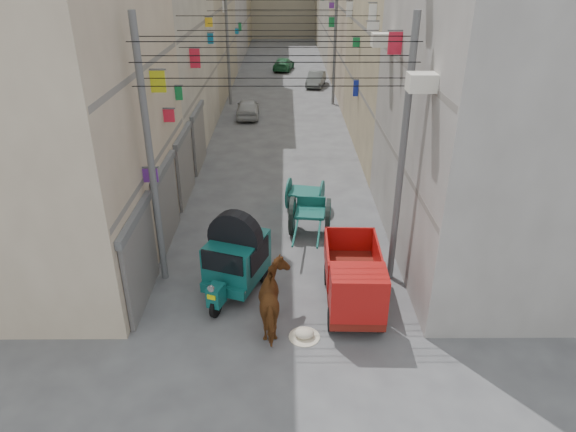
{
  "coord_description": "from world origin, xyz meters",
  "views": [
    {
      "loc": [
        0.26,
        -7.84,
        9.13
      ],
      "look_at": [
        0.34,
        6.5,
        1.94
      ],
      "focal_mm": 32.0,
      "sensor_mm": 36.0,
      "label": 1
    }
  ],
  "objects_px": {
    "mini_truck": "(354,287)",
    "distant_car_grey": "(316,79)",
    "tonga_cart": "(310,216)",
    "horse": "(276,300)",
    "distant_car_green": "(284,64)",
    "second_cart": "(305,194)",
    "auto_rickshaw": "(236,256)",
    "feed_sack": "(304,333)",
    "distant_car_white": "(248,108)"
  },
  "relations": [
    {
      "from": "tonga_cart",
      "to": "mini_truck",
      "type": "relative_size",
      "value": 0.94
    },
    {
      "from": "mini_truck",
      "to": "distant_car_green",
      "type": "height_order",
      "value": "mini_truck"
    },
    {
      "from": "mini_truck",
      "to": "distant_car_green",
      "type": "distance_m",
      "value": 36.32
    },
    {
      "from": "distant_car_green",
      "to": "auto_rickshaw",
      "type": "bearing_deg",
      "value": 97.92
    },
    {
      "from": "auto_rickshaw",
      "to": "distant_car_grey",
      "type": "bearing_deg",
      "value": 102.06
    },
    {
      "from": "second_cart",
      "to": "mini_truck",
      "type": "bearing_deg",
      "value": -68.85
    },
    {
      "from": "tonga_cart",
      "to": "distant_car_white",
      "type": "xyz_separation_m",
      "value": [
        -3.31,
        15.77,
        -0.15
      ]
    },
    {
      "from": "mini_truck",
      "to": "distant_car_grey",
      "type": "distance_m",
      "value": 29.63
    },
    {
      "from": "mini_truck",
      "to": "distant_car_green",
      "type": "xyz_separation_m",
      "value": [
        -2.09,
        36.26,
        -0.37
      ]
    },
    {
      "from": "distant_car_grey",
      "to": "second_cart",
      "type": "bearing_deg",
      "value": -82.52
    },
    {
      "from": "second_cart",
      "to": "distant_car_white",
      "type": "xyz_separation_m",
      "value": [
        -3.21,
        13.62,
        -0.08
      ]
    },
    {
      "from": "distant_car_white",
      "to": "mini_truck",
      "type": "bearing_deg",
      "value": 100.26
    },
    {
      "from": "mini_truck",
      "to": "distant_car_white",
      "type": "relative_size",
      "value": 1.0
    },
    {
      "from": "mini_truck",
      "to": "feed_sack",
      "type": "height_order",
      "value": "mini_truck"
    },
    {
      "from": "feed_sack",
      "to": "distant_car_green",
      "type": "height_order",
      "value": "distant_car_green"
    },
    {
      "from": "auto_rickshaw",
      "to": "mini_truck",
      "type": "bearing_deg",
      "value": -0.44
    },
    {
      "from": "feed_sack",
      "to": "distant_car_green",
      "type": "bearing_deg",
      "value": 91.02
    },
    {
      "from": "auto_rickshaw",
      "to": "distant_car_grey",
      "type": "relative_size",
      "value": 0.86
    },
    {
      "from": "horse",
      "to": "distant_car_green",
      "type": "xyz_separation_m",
      "value": [
        0.1,
        36.83,
        -0.33
      ]
    },
    {
      "from": "tonga_cart",
      "to": "distant_car_white",
      "type": "bearing_deg",
      "value": 108.48
    },
    {
      "from": "tonga_cart",
      "to": "distant_car_grey",
      "type": "xyz_separation_m",
      "value": [
        1.56,
        24.82,
        -0.17
      ]
    },
    {
      "from": "distant_car_green",
      "to": "tonga_cart",
      "type": "bearing_deg",
      "value": 102.02
    },
    {
      "from": "auto_rickshaw",
      "to": "distant_car_grey",
      "type": "height_order",
      "value": "auto_rickshaw"
    },
    {
      "from": "distant_car_grey",
      "to": "horse",
      "type": "bearing_deg",
      "value": -83.47
    },
    {
      "from": "distant_car_green",
      "to": "distant_car_white",
      "type": "bearing_deg",
      "value": 91.92
    },
    {
      "from": "second_cart",
      "to": "distant_car_white",
      "type": "distance_m",
      "value": 13.99
    },
    {
      "from": "horse",
      "to": "distant_car_green",
      "type": "distance_m",
      "value": 36.83
    },
    {
      "from": "horse",
      "to": "distant_car_grey",
      "type": "xyz_separation_m",
      "value": [
        2.72,
        30.19,
        -0.31
      ]
    },
    {
      "from": "mini_truck",
      "to": "second_cart",
      "type": "relative_size",
      "value": 2.08
    },
    {
      "from": "tonga_cart",
      "to": "second_cart",
      "type": "relative_size",
      "value": 1.96
    },
    {
      "from": "distant_car_white",
      "to": "distant_car_grey",
      "type": "xyz_separation_m",
      "value": [
        4.87,
        9.05,
        -0.02
      ]
    },
    {
      "from": "auto_rickshaw",
      "to": "tonga_cart",
      "type": "height_order",
      "value": "auto_rickshaw"
    },
    {
      "from": "auto_rickshaw",
      "to": "horse",
      "type": "bearing_deg",
      "value": -36.26
    },
    {
      "from": "horse",
      "to": "distant_car_green",
      "type": "bearing_deg",
      "value": -95.04
    },
    {
      "from": "auto_rickshaw",
      "to": "mini_truck",
      "type": "height_order",
      "value": "auto_rickshaw"
    },
    {
      "from": "distant_car_white",
      "to": "tonga_cart",
      "type": "bearing_deg",
      "value": 100.2
    },
    {
      "from": "feed_sack",
      "to": "distant_car_white",
      "type": "relative_size",
      "value": 0.15
    },
    {
      "from": "tonga_cart",
      "to": "mini_truck",
      "type": "height_order",
      "value": "mini_truck"
    },
    {
      "from": "tonga_cart",
      "to": "feed_sack",
      "type": "xyz_separation_m",
      "value": [
        -0.4,
        -5.83,
        -0.6
      ]
    },
    {
      "from": "auto_rickshaw",
      "to": "distant_car_white",
      "type": "distance_m",
      "value": 19.33
    },
    {
      "from": "tonga_cart",
      "to": "distant_car_grey",
      "type": "relative_size",
      "value": 0.95
    },
    {
      "from": "distant_car_white",
      "to": "distant_car_green",
      "type": "xyz_separation_m",
      "value": [
        2.25,
        15.69,
        -0.05
      ]
    },
    {
      "from": "second_cart",
      "to": "feed_sack",
      "type": "bearing_deg",
      "value": -80.22
    },
    {
      "from": "auto_rickshaw",
      "to": "tonga_cart",
      "type": "bearing_deg",
      "value": 75.96
    },
    {
      "from": "auto_rickshaw",
      "to": "second_cart",
      "type": "relative_size",
      "value": 1.77
    },
    {
      "from": "second_cart",
      "to": "distant_car_white",
      "type": "relative_size",
      "value": 0.48
    },
    {
      "from": "auto_rickshaw",
      "to": "mini_truck",
      "type": "relative_size",
      "value": 0.85
    },
    {
      "from": "second_cart",
      "to": "auto_rickshaw",
      "type": "bearing_deg",
      "value": -99.98
    },
    {
      "from": "auto_rickshaw",
      "to": "horse",
      "type": "xyz_separation_m",
      "value": [
        1.23,
        -1.84,
        -0.3
      ]
    },
    {
      "from": "tonga_cart",
      "to": "horse",
      "type": "relative_size",
      "value": 1.56
    }
  ]
}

